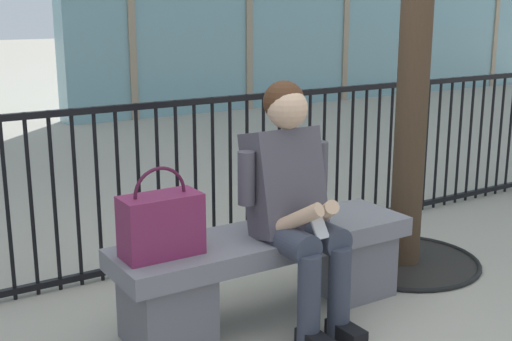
{
  "coord_description": "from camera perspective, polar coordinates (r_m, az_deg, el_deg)",
  "views": [
    {
      "loc": [
        -1.78,
        -2.71,
        1.57
      ],
      "look_at": [
        0.0,
        0.1,
        0.75
      ],
      "focal_mm": 47.61,
      "sensor_mm": 36.0,
      "label": 1
    }
  ],
  "objects": [
    {
      "name": "ground_plane",
      "position": [
        3.6,
        0.87,
        -11.99
      ],
      "size": [
        60.0,
        60.0,
        0.0
      ],
      "primitive_type": "plane",
      "color": "#A8A091"
    },
    {
      "name": "stone_bench",
      "position": [
        3.49,
        0.89,
        -7.98
      ],
      "size": [
        1.6,
        0.44,
        0.45
      ],
      "color": "slate",
      "rests_on": "ground"
    },
    {
      "name": "seated_person_with_phone",
      "position": [
        3.31,
        3.25,
        -2.3
      ],
      "size": [
        0.52,
        0.66,
        1.21
      ],
      "color": "#383D4C",
      "rests_on": "ground"
    },
    {
      "name": "handbag_on_bench",
      "position": [
        3.11,
        -7.98,
        -4.46
      ],
      "size": [
        0.36,
        0.18,
        0.42
      ],
      "color": "#7A234C",
      "rests_on": "stone_bench"
    },
    {
      "name": "plaza_railing",
      "position": [
        4.15,
        -5.86,
        -0.94
      ],
      "size": [
        8.09,
        0.04,
        1.02
      ],
      "color": "black",
      "rests_on": "ground"
    }
  ]
}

